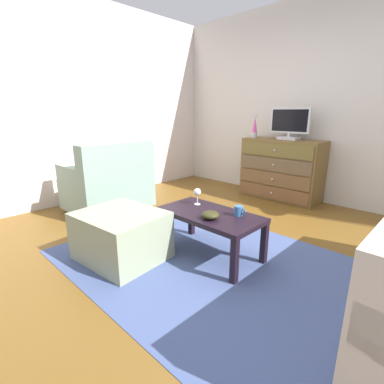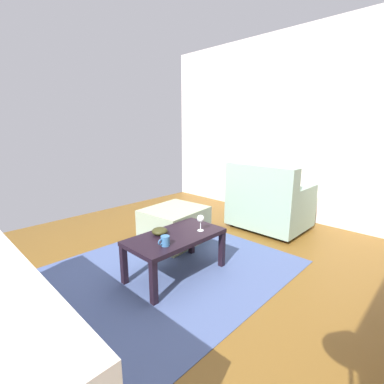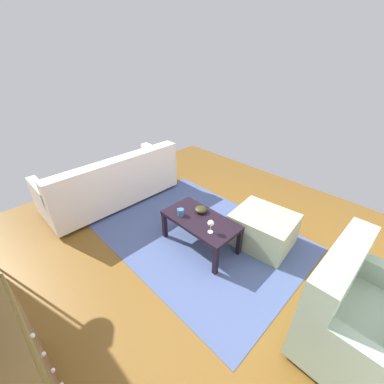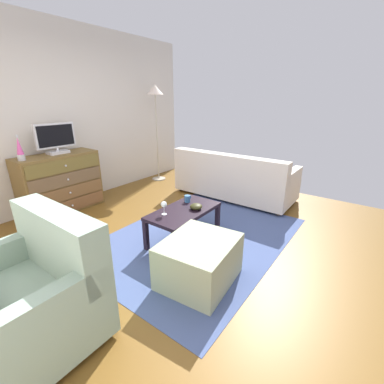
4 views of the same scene
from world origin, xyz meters
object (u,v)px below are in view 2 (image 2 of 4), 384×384
armchair (268,203)px  bowl_decorative (160,231)px  ottoman (175,225)px  mug (165,241)px  coffee_table (176,240)px  wine_glass (201,219)px

armchair → bowl_decorative: bearing=-3.5°
armchair → ottoman: armchair is taller
mug → bowl_decorative: mug is taller
coffee_table → bowl_decorative: (0.10, -0.11, 0.09)m
coffee_table → ottoman: 0.78m
bowl_decorative → armchair: bearing=176.5°
coffee_table → armchair: bearing=179.9°
coffee_table → bowl_decorative: bowl_decorative is taller
bowl_decorative → armchair: (-1.79, 0.11, -0.07)m
mug → coffee_table: bearing=-152.7°
armchair → ottoman: bearing=-26.3°
wine_glass → armchair: (-1.46, -0.09, -0.16)m
armchair → ottoman: size_ratio=1.36×
mug → armchair: (-1.92, -0.11, -0.08)m
bowl_decorative → armchair: size_ratio=0.15×
wine_glass → ottoman: wine_glass is taller
armchair → mug: bearing=3.3°
mug → bowl_decorative: (-0.12, -0.22, -0.01)m
mug → bowl_decorative: 0.25m
wine_glass → bowl_decorative: 0.40m
wine_glass → ottoman: (-0.27, -0.68, -0.31)m
wine_glass → ottoman: bearing=-111.9°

